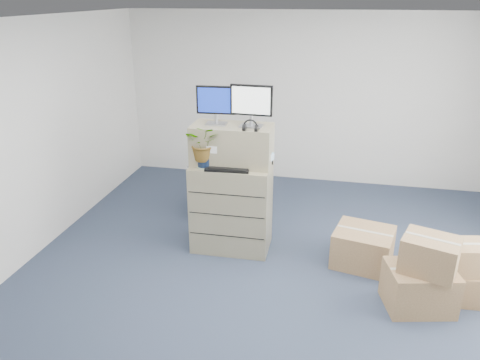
# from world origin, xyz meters

# --- Properties ---
(ground) EXTENTS (7.00, 7.00, 0.00)m
(ground) POSITION_xyz_m (0.00, 0.00, 0.00)
(ground) COLOR #222E3D
(ground) RESTS_ON ground
(wall_back) EXTENTS (6.00, 0.02, 2.80)m
(wall_back) POSITION_xyz_m (0.00, 3.51, 1.40)
(wall_back) COLOR silver
(wall_back) RESTS_ON ground
(filing_cabinet_lower) EXTENTS (0.96, 0.60, 1.11)m
(filing_cabinet_lower) POSITION_xyz_m (-0.65, 0.93, 0.56)
(filing_cabinet_lower) COLOR gray
(filing_cabinet_lower) RESTS_ON ground
(filing_cabinet_upper) EXTENTS (0.96, 0.49, 0.48)m
(filing_cabinet_upper) POSITION_xyz_m (-0.65, 0.98, 1.35)
(filing_cabinet_upper) COLOR gray
(filing_cabinet_upper) RESTS_ON filing_cabinet_lower
(monitor_left) EXTENTS (0.46, 0.19, 0.46)m
(monitor_left) POSITION_xyz_m (-0.84, 0.98, 1.85)
(monitor_left) COLOR #99999E
(monitor_left) RESTS_ON filing_cabinet_upper
(monitor_right) EXTENTS (0.49, 0.20, 0.49)m
(monitor_right) POSITION_xyz_m (-0.42, 0.96, 1.86)
(monitor_right) COLOR #99999E
(monitor_right) RESTS_ON filing_cabinet_upper
(headphones) EXTENTS (0.17, 0.02, 0.17)m
(headphones) POSITION_xyz_m (-0.40, 0.80, 1.64)
(headphones) COLOR black
(headphones) RESTS_ON filing_cabinet_upper
(keyboard) EXTENTS (0.53, 0.25, 0.03)m
(keyboard) POSITION_xyz_m (-0.66, 0.76, 1.13)
(keyboard) COLOR black
(keyboard) RESTS_ON filing_cabinet_lower
(mouse) EXTENTS (0.11, 0.07, 0.03)m
(mouse) POSITION_xyz_m (-0.34, 0.81, 1.13)
(mouse) COLOR silver
(mouse) RESTS_ON filing_cabinet_lower
(water_bottle) EXTENTS (0.09, 0.09, 0.31)m
(water_bottle) POSITION_xyz_m (-0.62, 1.00, 1.27)
(water_bottle) COLOR gray
(water_bottle) RESTS_ON filing_cabinet_lower
(phone_dock) EXTENTS (0.06, 0.05, 0.14)m
(phone_dock) POSITION_xyz_m (-0.65, 0.99, 1.16)
(phone_dock) COLOR silver
(phone_dock) RESTS_ON filing_cabinet_lower
(external_drive) EXTENTS (0.28, 0.24, 0.07)m
(external_drive) POSITION_xyz_m (-0.30, 1.09, 1.15)
(external_drive) COLOR black
(external_drive) RESTS_ON filing_cabinet_lower
(tissue_box) EXTENTS (0.25, 0.17, 0.09)m
(tissue_box) POSITION_xyz_m (-0.28, 1.01, 1.23)
(tissue_box) COLOR #3B95CA
(tissue_box) RESTS_ON external_drive
(potted_plant) EXTENTS (0.43, 0.47, 0.42)m
(potted_plant) POSITION_xyz_m (-0.95, 0.79, 1.36)
(potted_plant) COLOR #98AB8A
(potted_plant) RESTS_ON filing_cabinet_lower
(office_chair) EXTENTS (0.91, 0.90, 0.70)m
(office_chair) POSITION_xyz_m (-1.14, 1.99, 0.35)
(office_chair) COLOR #59595E
(office_chair) RESTS_ON ground
(cardboard_boxes) EXTENTS (1.66, 1.43, 0.82)m
(cardboard_boxes) POSITION_xyz_m (1.44, 0.42, 0.31)
(cardboard_boxes) COLOR #875E41
(cardboard_boxes) RESTS_ON ground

